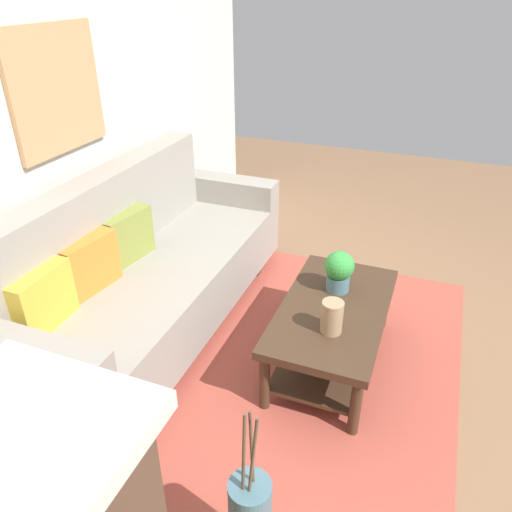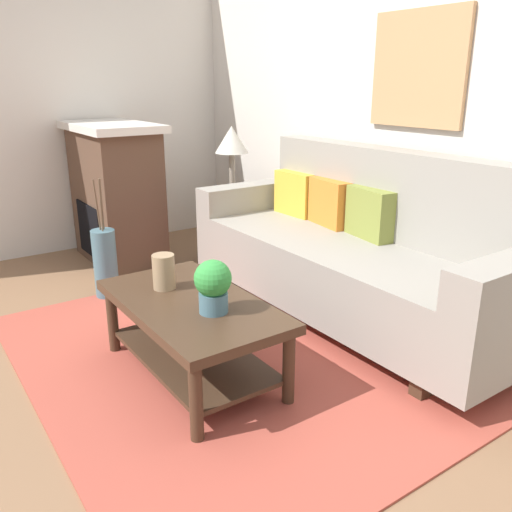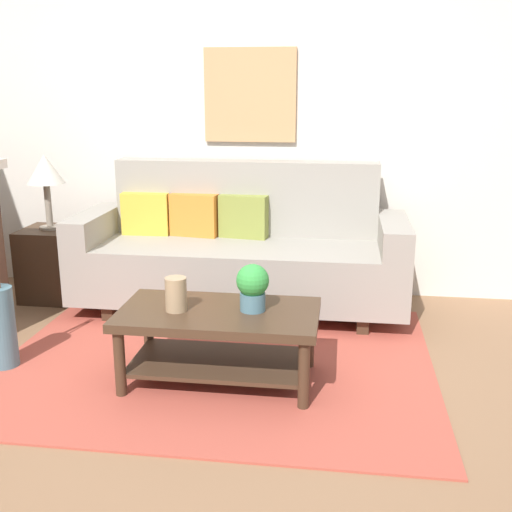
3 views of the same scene
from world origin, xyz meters
name	(u,v)px [view 1 (image 1 of 3)]	position (x,y,z in m)	size (l,w,h in m)	color
ground_plane	(366,380)	(0.00, 0.00, 0.00)	(9.09, 9.09, 0.00)	#8C6647
wall_back	(55,124)	(0.00, 2.00, 1.35)	(5.09, 0.10, 2.70)	silver
area_rug	(287,359)	(0.00, 0.50, 0.01)	(2.58, 2.05, 0.01)	#B24C3D
couch	(149,273)	(-0.01, 1.46, 0.43)	(2.39, 0.84, 1.08)	gray
throw_pillow_mustard	(42,299)	(-0.76, 1.59, 0.68)	(0.36, 0.12, 0.32)	gold
throw_pillow_orange	(90,264)	(-0.38, 1.59, 0.68)	(0.36, 0.12, 0.32)	orange
throw_pillow_olive	(128,236)	(-0.01, 1.59, 0.68)	(0.36, 0.12, 0.32)	olive
coffee_table	(332,322)	(0.07, 0.25, 0.31)	(1.10, 0.60, 0.43)	#422D1E
tabletop_vase	(332,317)	(-0.16, 0.21, 0.52)	(0.12, 0.12, 0.19)	tan
potted_plant_tabletop	(339,270)	(0.25, 0.27, 0.57)	(0.18, 0.18, 0.26)	slate
floor_vase_branch_a	(252,448)	(-1.22, 0.25, 0.68)	(0.01, 0.01, 0.36)	brown
floor_vase_branch_b	(244,453)	(-1.25, 0.27, 0.68)	(0.01, 0.01, 0.36)	brown
floor_vase_branch_c	(253,456)	(-1.25, 0.24, 0.68)	(0.01, 0.01, 0.36)	brown
framed_painting	(57,90)	(-0.01, 1.93, 1.55)	(0.71, 0.03, 0.70)	tan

